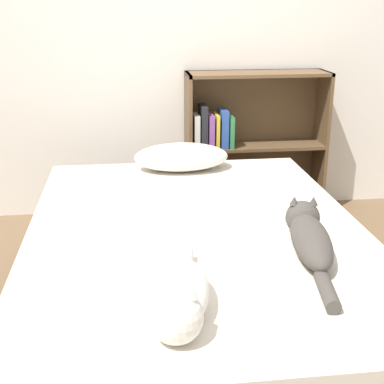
# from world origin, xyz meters

# --- Properties ---
(ground_plane) EXTENTS (8.00, 8.00, 0.00)m
(ground_plane) POSITION_xyz_m (0.00, 0.00, 0.00)
(ground_plane) COLOR brown
(wall_back) EXTENTS (8.00, 0.06, 2.50)m
(wall_back) POSITION_xyz_m (0.00, 1.43, 1.25)
(wall_back) COLOR white
(wall_back) RESTS_ON ground_plane
(bed) EXTENTS (1.38, 1.92, 0.46)m
(bed) POSITION_xyz_m (0.00, 0.00, 0.23)
(bed) COLOR #333338
(bed) RESTS_ON ground_plane
(pillow) EXTENTS (0.50, 0.29, 0.14)m
(pillow) POSITION_xyz_m (0.02, 0.79, 0.53)
(pillow) COLOR white
(pillow) RESTS_ON bed
(cat_light) EXTENTS (0.23, 0.55, 0.17)m
(cat_light) POSITION_xyz_m (-0.13, -0.63, 0.53)
(cat_light) COLOR white
(cat_light) RESTS_ON bed
(cat_dark) EXTENTS (0.20, 0.64, 0.15)m
(cat_dark) POSITION_xyz_m (0.38, -0.26, 0.52)
(cat_dark) COLOR #47423D
(cat_dark) RESTS_ON bed
(bookshelf) EXTENTS (0.87, 0.26, 0.91)m
(bookshelf) POSITION_xyz_m (0.50, 1.29, 0.47)
(bookshelf) COLOR brown
(bookshelf) RESTS_ON ground_plane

